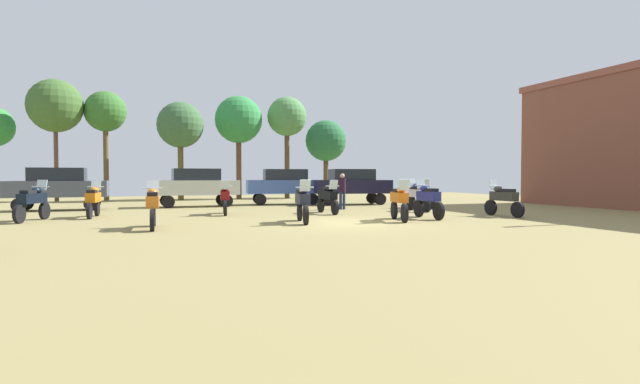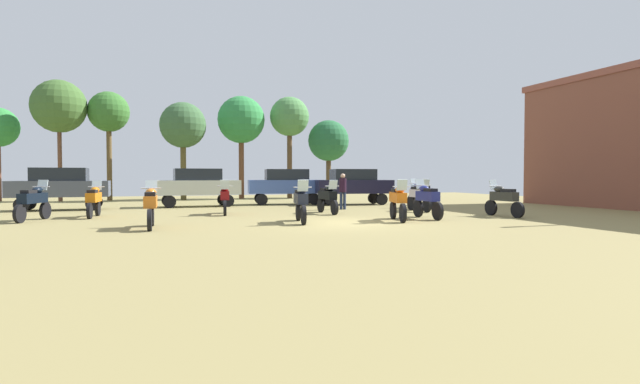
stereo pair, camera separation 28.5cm
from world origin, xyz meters
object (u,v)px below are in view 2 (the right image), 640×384
at_px(motorcycle_11, 33,201).
at_px(tree_6, 329,141).
at_px(motorcycle_9, 427,199).
at_px(person_1, 343,188).
at_px(motorcycle_12, 151,205).
at_px(car_3, 353,184).
at_px(motorcycle_7, 398,200).
at_px(tree_2, 109,113).
at_px(car_1, 287,184).
at_px(motorcycle_5, 225,197).
at_px(motorcycle_8, 421,194).
at_px(car_2, 197,184).
at_px(tree_8, 59,107).
at_px(tree_1, 183,126).
at_px(motorcycle_2, 301,202).
at_px(motorcycle_10, 94,199).
at_px(tree_3, 241,121).
at_px(tree_5, 289,118).
at_px(car_4, 60,185).
at_px(motorcycle_6, 503,199).
at_px(motorcycle_4, 328,197).
at_px(motorcycle_1, 419,196).

xyz_separation_m(motorcycle_11, tree_6, (16.47, 14.74, 3.47)).
xyz_separation_m(motorcycle_9, tree_6, (2.50, 18.33, 3.47)).
bearing_deg(person_1, motorcycle_12, 43.09).
height_order(car_3, tree_6, tree_6).
relative_size(motorcycle_7, tree_2, 0.30).
bearing_deg(car_1, motorcycle_7, -166.67).
bearing_deg(tree_2, motorcycle_5, -68.58).
height_order(person_1, tree_2, tree_2).
relative_size(motorcycle_5, tree_2, 0.29).
bearing_deg(motorcycle_8, tree_2, 130.13).
relative_size(car_2, tree_6, 0.76).
bearing_deg(tree_8, tree_1, -4.74).
distance_m(motorcycle_5, motorcycle_11, 6.99).
bearing_deg(motorcycle_2, person_1, -113.81).
bearing_deg(motorcycle_9, motorcycle_10, 160.74).
relative_size(tree_3, tree_5, 0.99).
relative_size(motorcycle_12, tree_8, 0.29).
distance_m(motorcycle_7, person_1, 6.29).
relative_size(person_1, tree_8, 0.23).
distance_m(motorcycle_12, tree_8, 20.28).
bearing_deg(motorcycle_5, tree_5, -107.83).
bearing_deg(motorcycle_10, motorcycle_2, -28.85).
bearing_deg(motorcycle_8, motorcycle_7, -135.16).
bearing_deg(car_4, tree_6, -62.78).
relative_size(motorcycle_10, person_1, 1.22).
bearing_deg(tree_5, motorcycle_10, -130.06).
relative_size(motorcycle_5, car_3, 0.47).
bearing_deg(motorcycle_6, motorcycle_4, 145.37).
height_order(motorcycle_2, motorcycle_6, motorcycle_2).
xyz_separation_m(motorcycle_12, tree_2, (-2.69, 19.14, 5.00)).
distance_m(motorcycle_8, tree_2, 21.08).
relative_size(car_1, tree_1, 0.69).
xyz_separation_m(motorcycle_7, tree_3, (-2.46, 19.13, 4.81)).
height_order(motorcycle_5, car_3, car_3).
distance_m(motorcycle_4, motorcycle_10, 9.38).
xyz_separation_m(motorcycle_6, motorcycle_12, (-13.31, -0.23, 0.01)).
xyz_separation_m(motorcycle_5, motorcycle_10, (-5.06, 0.19, -0.01)).
bearing_deg(car_4, motorcycle_9, -124.90).
bearing_deg(tree_2, motorcycle_2, -68.04).
distance_m(tree_1, tree_6, 10.54).
xyz_separation_m(motorcycle_5, motorcycle_8, (9.80, 0.80, 0.02)).
xyz_separation_m(motorcycle_9, tree_3, (-3.97, 18.61, 4.81)).
relative_size(car_2, tree_1, 0.67).
distance_m(motorcycle_7, motorcycle_10, 11.78).
relative_size(motorcycle_9, tree_2, 0.30).
bearing_deg(tree_1, motorcycle_5, -85.87).
bearing_deg(motorcycle_1, car_3, -80.55).
relative_size(motorcycle_9, tree_1, 0.33).
relative_size(motorcycle_4, motorcycle_5, 1.07).
bearing_deg(motorcycle_12, car_4, 114.66).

